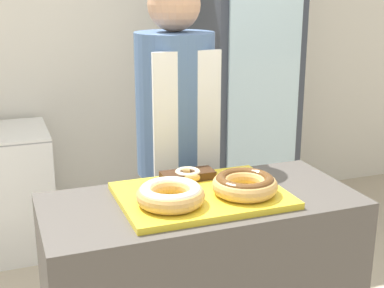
{
  "coord_description": "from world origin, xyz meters",
  "views": [
    {
      "loc": [
        -0.67,
        -1.69,
        1.68
      ],
      "look_at": [
        0.0,
        0.1,
        1.12
      ],
      "focal_mm": 50.0,
      "sensor_mm": 36.0,
      "label": 1
    }
  ],
  "objects_px": {
    "serving_tray": "(202,195)",
    "brownie_back_right": "(202,173)",
    "donut_light_glaze": "(171,194)",
    "donut_chocolate_glaze": "(245,184)",
    "donut_mini_center": "(188,174)",
    "brownie_back_left": "(173,177)",
    "baker_person": "(176,153)",
    "beverage_fridge": "(243,90)"
  },
  "relations": [
    {
      "from": "donut_mini_center",
      "to": "baker_person",
      "type": "distance_m",
      "value": 0.41
    },
    {
      "from": "brownie_back_left",
      "to": "baker_person",
      "type": "relative_size",
      "value": 0.05
    },
    {
      "from": "serving_tray",
      "to": "beverage_fridge",
      "type": "height_order",
      "value": "beverage_fridge"
    },
    {
      "from": "donut_mini_center",
      "to": "brownie_back_left",
      "type": "xyz_separation_m",
      "value": [
        -0.06,
        0.0,
        -0.0
      ]
    },
    {
      "from": "brownie_back_right",
      "to": "donut_mini_center",
      "type": "bearing_deg",
      "value": 180.0
    },
    {
      "from": "brownie_back_right",
      "to": "baker_person",
      "type": "bearing_deg",
      "value": 86.2
    },
    {
      "from": "donut_mini_center",
      "to": "beverage_fridge",
      "type": "relative_size",
      "value": 0.06
    },
    {
      "from": "serving_tray",
      "to": "brownie_back_left",
      "type": "relative_size",
      "value": 6.82
    },
    {
      "from": "donut_light_glaze",
      "to": "brownie_back_left",
      "type": "relative_size",
      "value": 2.72
    },
    {
      "from": "serving_tray",
      "to": "donut_chocolate_glaze",
      "type": "height_order",
      "value": "donut_chocolate_glaze"
    },
    {
      "from": "donut_chocolate_glaze",
      "to": "brownie_back_left",
      "type": "distance_m",
      "value": 0.29
    },
    {
      "from": "serving_tray",
      "to": "brownie_back_left",
      "type": "xyz_separation_m",
      "value": [
        -0.06,
        0.15,
        0.03
      ]
    },
    {
      "from": "donut_mini_center",
      "to": "brownie_back_right",
      "type": "xyz_separation_m",
      "value": [
        0.06,
        0.0,
        -0.0
      ]
    },
    {
      "from": "serving_tray",
      "to": "donut_mini_center",
      "type": "relative_size",
      "value": 5.26
    },
    {
      "from": "donut_light_glaze",
      "to": "brownie_back_left",
      "type": "height_order",
      "value": "donut_light_glaze"
    },
    {
      "from": "baker_person",
      "to": "beverage_fridge",
      "type": "height_order",
      "value": "beverage_fridge"
    },
    {
      "from": "serving_tray",
      "to": "baker_person",
      "type": "height_order",
      "value": "baker_person"
    },
    {
      "from": "baker_person",
      "to": "beverage_fridge",
      "type": "relative_size",
      "value": 0.92
    },
    {
      "from": "donut_mini_center",
      "to": "baker_person",
      "type": "height_order",
      "value": "baker_person"
    },
    {
      "from": "donut_mini_center",
      "to": "serving_tray",
      "type": "bearing_deg",
      "value": -90.0
    },
    {
      "from": "brownie_back_left",
      "to": "baker_person",
      "type": "bearing_deg",
      "value": 69.88
    },
    {
      "from": "serving_tray",
      "to": "brownie_back_right",
      "type": "xyz_separation_m",
      "value": [
        0.06,
        0.15,
        0.03
      ]
    },
    {
      "from": "donut_chocolate_glaze",
      "to": "donut_mini_center",
      "type": "relative_size",
      "value": 2.1
    },
    {
      "from": "donut_light_glaze",
      "to": "donut_mini_center",
      "type": "xyz_separation_m",
      "value": [
        0.14,
        0.22,
        -0.02
      ]
    },
    {
      "from": "donut_chocolate_glaze",
      "to": "brownie_back_right",
      "type": "distance_m",
      "value": 0.23
    },
    {
      "from": "serving_tray",
      "to": "beverage_fridge",
      "type": "relative_size",
      "value": 0.31
    },
    {
      "from": "brownie_back_left",
      "to": "donut_chocolate_glaze",
      "type": "bearing_deg",
      "value": -47.07
    },
    {
      "from": "donut_light_glaze",
      "to": "brownie_back_left",
      "type": "bearing_deg",
      "value": 69.47
    },
    {
      "from": "donut_light_glaze",
      "to": "beverage_fridge",
      "type": "bearing_deg",
      "value": 57.67
    },
    {
      "from": "beverage_fridge",
      "to": "serving_tray",
      "type": "bearing_deg",
      "value": -120.0
    },
    {
      "from": "serving_tray",
      "to": "beverage_fridge",
      "type": "bearing_deg",
      "value": 60.0
    },
    {
      "from": "donut_chocolate_glaze",
      "to": "donut_mini_center",
      "type": "height_order",
      "value": "donut_chocolate_glaze"
    },
    {
      "from": "beverage_fridge",
      "to": "brownie_back_right",
      "type": "bearing_deg",
      "value": -120.67
    },
    {
      "from": "brownie_back_right",
      "to": "baker_person",
      "type": "distance_m",
      "value": 0.4
    },
    {
      "from": "donut_light_glaze",
      "to": "donut_chocolate_glaze",
      "type": "bearing_deg",
      "value": 0.0
    },
    {
      "from": "donut_mini_center",
      "to": "beverage_fridge",
      "type": "height_order",
      "value": "beverage_fridge"
    },
    {
      "from": "serving_tray",
      "to": "donut_mini_center",
      "type": "distance_m",
      "value": 0.15
    },
    {
      "from": "serving_tray",
      "to": "brownie_back_right",
      "type": "relative_size",
      "value": 6.82
    },
    {
      "from": "serving_tray",
      "to": "donut_light_glaze",
      "type": "height_order",
      "value": "donut_light_glaze"
    },
    {
      "from": "donut_light_glaze",
      "to": "brownie_back_right",
      "type": "xyz_separation_m",
      "value": [
        0.2,
        0.22,
        -0.02
      ]
    },
    {
      "from": "donut_chocolate_glaze",
      "to": "baker_person",
      "type": "distance_m",
      "value": 0.62
    },
    {
      "from": "serving_tray",
      "to": "donut_light_glaze",
      "type": "distance_m",
      "value": 0.16
    }
  ]
}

